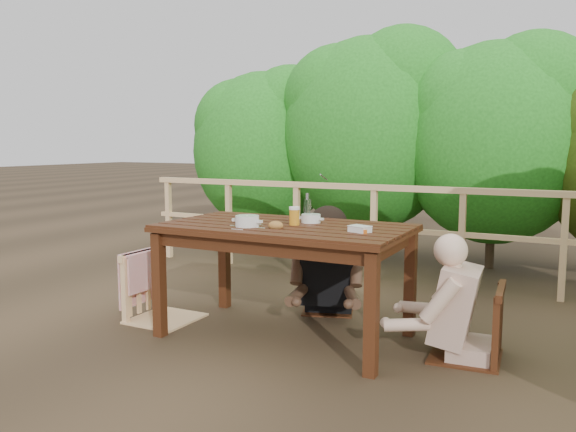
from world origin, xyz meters
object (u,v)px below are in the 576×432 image
at_px(soup_near, 247,222).
at_px(chair_left, 164,257).
at_px(table, 285,282).
at_px(beer_glass, 294,217).
at_px(soup_far, 311,219).
at_px(bottle, 307,209).
at_px(butter_tub, 360,230).
at_px(chair_right, 468,288).
at_px(woman, 330,230).
at_px(chair_far, 329,263).
at_px(bread_roll, 276,226).
at_px(diner_right, 474,258).

bearing_deg(soup_near, chair_left, 172.78).
height_order(table, beer_glass, beer_glass).
xyz_separation_m(table, soup_far, (0.13, 0.18, 0.45)).
xyz_separation_m(chair_left, bottle, (1.14, 0.29, 0.42)).
xyz_separation_m(chair_left, soup_far, (1.18, 0.28, 0.34)).
height_order(beer_glass, butter_tub, beer_glass).
relative_size(table, beer_glass, 11.91).
distance_m(chair_right, woman, 1.41).
height_order(chair_left, butter_tub, chair_left).
bearing_deg(woman, bottle, 77.47).
relative_size(soup_far, bottle, 1.03).
xyz_separation_m(chair_far, bread_roll, (-0.01, -0.92, 0.44)).
distance_m(diner_right, bread_roll, 1.35).
relative_size(chair_left, chair_far, 1.23).
bearing_deg(table, chair_far, 87.50).
bearing_deg(chair_far, woman, 71.63).
bearing_deg(bread_roll, diner_right, 14.85).
xyz_separation_m(bread_roll, beer_glass, (0.05, 0.19, 0.04)).
bearing_deg(table, bread_roll, -83.16).
xyz_separation_m(woman, butter_tub, (0.58, -0.85, 0.15)).
bearing_deg(chair_left, chair_right, -83.41).
height_order(chair_right, bread_roll, chair_right).
height_order(table, butter_tub, butter_tub).
height_order(soup_near, soup_far, soup_near).
height_order(chair_right, bottle, bottle).
bearing_deg(bottle, chair_far, 96.05).
height_order(diner_right, bottle, diner_right).
bearing_deg(diner_right, bottle, 84.65).
height_order(chair_left, woman, woman).
distance_m(chair_left, soup_near, 0.93).
xyz_separation_m(diner_right, beer_glass, (-1.25, -0.15, 0.21)).
relative_size(beer_glass, bottle, 0.63).
bearing_deg(chair_left, diner_right, -83.49).
distance_m(soup_near, bread_roll, 0.22).
bearing_deg(chair_left, woman, -51.24).
xyz_separation_m(soup_near, bottle, (0.29, 0.40, 0.07)).
bearing_deg(woman, soup_far, 80.69).
height_order(woman, butter_tub, woman).
relative_size(chair_far, chair_right, 0.88).
relative_size(bread_roll, butter_tub, 0.80).
xyz_separation_m(soup_far, bread_roll, (-0.10, -0.36, -0.01)).
height_order(chair_left, bread_roll, chair_left).
relative_size(soup_near, beer_glass, 1.93).
bearing_deg(beer_glass, butter_tub, -10.71).
bearing_deg(soup_far, soup_near, -129.24).
relative_size(beer_glass, butter_tub, 1.06).
relative_size(chair_left, beer_glass, 6.97).
distance_m(chair_left, beer_glass, 1.19).
distance_m(chair_right, soup_near, 1.58).
height_order(soup_far, bottle, bottle).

